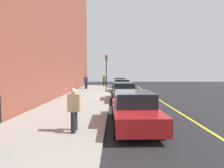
{
  "coord_description": "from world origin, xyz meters",
  "views": [
    {
      "loc": [
        16.33,
        -0.62,
        2.37
      ],
      "look_at": [
        -1.52,
        -0.89,
        1.18
      ],
      "focal_mm": 28.37,
      "sensor_mm": 36.0,
      "label": 1
    }
  ],
  "objects_px": {
    "parked_car_charcoal": "(124,92)",
    "pedestrian_tan_coat": "(74,109)",
    "traffic_light_pole": "(106,66)",
    "pedestrian_blue_coat": "(86,82)",
    "parked_car_red": "(134,109)",
    "parked_car_white": "(119,83)",
    "parked_car_green": "(122,86)",
    "pedestrian_olive_coat": "(104,80)"
  },
  "relations": [
    {
      "from": "parked_car_charcoal",
      "to": "pedestrian_olive_coat",
      "type": "bearing_deg",
      "value": -170.3
    },
    {
      "from": "parked_car_red",
      "to": "traffic_light_pole",
      "type": "distance_m",
      "value": 16.03
    },
    {
      "from": "pedestrian_blue_coat",
      "to": "pedestrian_tan_coat",
      "type": "relative_size",
      "value": 1.1
    },
    {
      "from": "pedestrian_tan_coat",
      "to": "parked_car_green",
      "type": "bearing_deg",
      "value": 170.73
    },
    {
      "from": "parked_car_green",
      "to": "pedestrian_tan_coat",
      "type": "xyz_separation_m",
      "value": [
        14.39,
        -2.35,
        0.26
      ]
    },
    {
      "from": "parked_car_white",
      "to": "pedestrian_blue_coat",
      "type": "height_order",
      "value": "pedestrian_blue_coat"
    },
    {
      "from": "pedestrian_olive_coat",
      "to": "traffic_light_pole",
      "type": "distance_m",
      "value": 5.47
    },
    {
      "from": "parked_car_white",
      "to": "pedestrian_blue_coat",
      "type": "distance_m",
      "value": 5.75
    },
    {
      "from": "parked_car_white",
      "to": "parked_car_green",
      "type": "height_order",
      "value": "same"
    },
    {
      "from": "parked_car_white",
      "to": "parked_car_charcoal",
      "type": "xyz_separation_m",
      "value": [
        12.59,
        0.02,
        -0.0
      ]
    },
    {
      "from": "parked_car_white",
      "to": "parked_car_green",
      "type": "bearing_deg",
      "value": 1.01
    },
    {
      "from": "parked_car_white",
      "to": "pedestrian_olive_coat",
      "type": "xyz_separation_m",
      "value": [
        -1.38,
        -2.37,
        0.33
      ]
    },
    {
      "from": "parked_car_charcoal",
      "to": "pedestrian_blue_coat",
      "type": "height_order",
      "value": "pedestrian_blue_coat"
    },
    {
      "from": "traffic_light_pole",
      "to": "pedestrian_olive_coat",
      "type": "bearing_deg",
      "value": -173.71
    },
    {
      "from": "parked_car_white",
      "to": "parked_car_red",
      "type": "distance_m",
      "value": 19.38
    },
    {
      "from": "parked_car_charcoal",
      "to": "pedestrian_blue_coat",
      "type": "bearing_deg",
      "value": -153.3
    },
    {
      "from": "parked_car_white",
      "to": "pedestrian_olive_coat",
      "type": "bearing_deg",
      "value": -120.27
    },
    {
      "from": "parked_car_charcoal",
      "to": "traffic_light_pole",
      "type": "xyz_separation_m",
      "value": [
        -8.95,
        -1.83,
        2.4
      ]
    },
    {
      "from": "pedestrian_olive_coat",
      "to": "pedestrian_tan_coat",
      "type": "height_order",
      "value": "pedestrian_olive_coat"
    },
    {
      "from": "pedestrian_olive_coat",
      "to": "pedestrian_tan_coat",
      "type": "relative_size",
      "value": 1.08
    },
    {
      "from": "parked_car_white",
      "to": "traffic_light_pole",
      "type": "bearing_deg",
      "value": -26.48
    },
    {
      "from": "parked_car_green",
      "to": "pedestrian_olive_coat",
      "type": "bearing_deg",
      "value": -161.89
    },
    {
      "from": "parked_car_red",
      "to": "pedestrian_blue_coat",
      "type": "xyz_separation_m",
      "value": [
        -15.92,
        -4.7,
        0.35
      ]
    },
    {
      "from": "parked_car_charcoal",
      "to": "traffic_light_pole",
      "type": "distance_m",
      "value": 9.44
    },
    {
      "from": "parked_car_charcoal",
      "to": "parked_car_red",
      "type": "height_order",
      "value": "same"
    },
    {
      "from": "parked_car_charcoal",
      "to": "parked_car_green",
      "type": "bearing_deg",
      "value": 179.18
    },
    {
      "from": "pedestrian_tan_coat",
      "to": "pedestrian_blue_coat",
      "type": "bearing_deg",
      "value": -172.24
    },
    {
      "from": "parked_car_charcoal",
      "to": "parked_car_red",
      "type": "bearing_deg",
      "value": 0.9
    },
    {
      "from": "parked_car_charcoal",
      "to": "pedestrian_olive_coat",
      "type": "height_order",
      "value": "pedestrian_olive_coat"
    },
    {
      "from": "parked_car_white",
      "to": "pedestrian_tan_coat",
      "type": "relative_size",
      "value": 2.86
    },
    {
      "from": "parked_car_charcoal",
      "to": "pedestrian_tan_coat",
      "type": "distance_m",
      "value": 8.32
    },
    {
      "from": "pedestrian_blue_coat",
      "to": "pedestrian_tan_coat",
      "type": "bearing_deg",
      "value": 7.76
    },
    {
      "from": "pedestrian_blue_coat",
      "to": "parked_car_charcoal",
      "type": "bearing_deg",
      "value": 26.7
    },
    {
      "from": "parked_car_charcoal",
      "to": "pedestrian_blue_coat",
      "type": "xyz_separation_m",
      "value": [
        -9.13,
        -4.59,
        0.35
      ]
    },
    {
      "from": "parked_car_charcoal",
      "to": "pedestrian_tan_coat",
      "type": "height_order",
      "value": "pedestrian_tan_coat"
    },
    {
      "from": "parked_car_charcoal",
      "to": "parked_car_red",
      "type": "xyz_separation_m",
      "value": [
        6.78,
        0.11,
        0.0
      ]
    },
    {
      "from": "parked_car_red",
      "to": "pedestrian_olive_coat",
      "type": "relative_size",
      "value": 2.57
    },
    {
      "from": "parked_car_green",
      "to": "pedestrian_blue_coat",
      "type": "distance_m",
      "value": 5.44
    },
    {
      "from": "traffic_light_pole",
      "to": "parked_car_white",
      "type": "bearing_deg",
      "value": 153.52
    },
    {
      "from": "parked_car_green",
      "to": "pedestrian_olive_coat",
      "type": "relative_size",
      "value": 2.44
    },
    {
      "from": "parked_car_charcoal",
      "to": "parked_car_white",
      "type": "bearing_deg",
      "value": -179.92
    },
    {
      "from": "pedestrian_olive_coat",
      "to": "parked_car_charcoal",
      "type": "bearing_deg",
      "value": 9.7
    }
  ]
}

